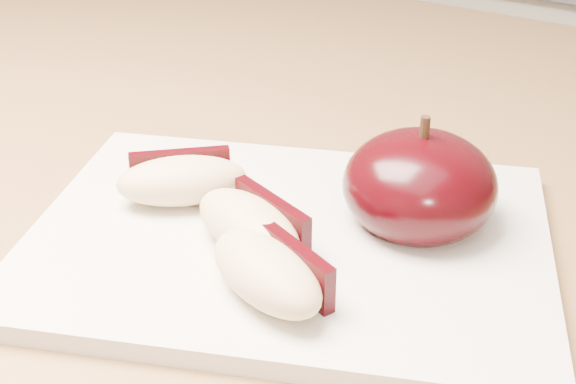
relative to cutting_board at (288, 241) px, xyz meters
The scene contains 6 objects.
back_cabinet 0.96m from the cutting_board, 94.89° to the left, with size 2.40×0.62×0.94m.
cutting_board is the anchor object (origin of this frame).
apple_half 0.08m from the cutting_board, 43.73° to the left, with size 0.08×0.08×0.07m.
apple_wedge_a 0.07m from the cutting_board, behind, with size 0.08×0.08×0.03m.
apple_wedge_b 0.03m from the cutting_board, 114.36° to the right, with size 0.08×0.06×0.03m.
apple_wedge_c 0.06m from the cutting_board, 66.85° to the right, with size 0.08×0.06×0.03m.
Camera 1 is at (0.27, 0.04, 1.14)m, focal length 50.00 mm.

